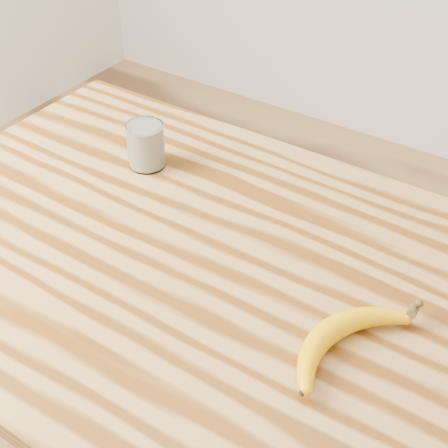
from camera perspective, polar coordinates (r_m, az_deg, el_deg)
The scene contains 3 objects.
table at distance 1.14m, azimuth -2.09°, elevation -7.99°, with size 1.20×0.80×0.90m.
smoothie_glass at distance 1.25m, azimuth -7.15°, elevation 7.17°, with size 0.07×0.07×0.09m.
banana at distance 0.93m, azimuth 9.76°, elevation -9.49°, with size 0.11×0.30×0.04m, color #D79400, non-canonical shape.
Camera 1 is at (0.46, -0.62, 1.61)m, focal length 50.00 mm.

